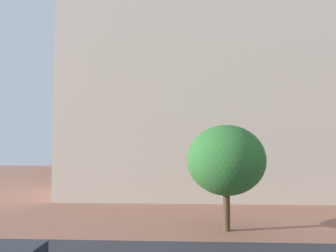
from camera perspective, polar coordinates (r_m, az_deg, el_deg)
landmark_building at (r=32.03m, az=4.54°, el=8.70°), size 24.71×10.63×39.78m
tree_curb_far at (r=18.36m, az=10.17°, el=-5.94°), size 4.34×4.34×5.82m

